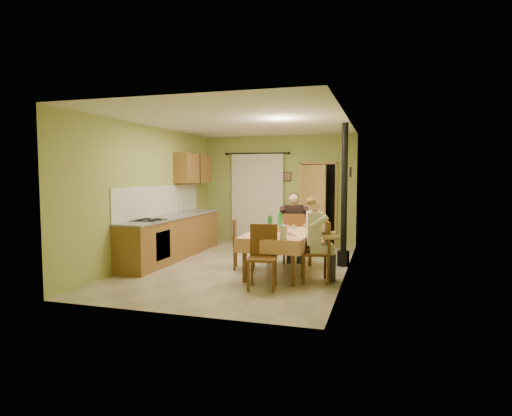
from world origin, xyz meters
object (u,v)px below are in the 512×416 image
(chair_near, at_px, (262,270))
(man_far, at_px, (294,220))
(chair_right, at_px, (316,264))
(man_right, at_px, (315,230))
(dining_table, at_px, (280,253))
(stove_flue, at_px, (344,214))
(chair_far, at_px, (294,248))
(chair_left, at_px, (244,254))

(chair_near, xyz_separation_m, man_far, (0.06, 2.16, 0.59))
(chair_right, distance_m, man_right, 0.59)
(chair_near, xyz_separation_m, chair_right, (0.75, 0.69, 0.00))
(man_right, bearing_deg, chair_near, 118.58)
(dining_table, xyz_separation_m, man_far, (0.03, 1.08, 0.50))
(dining_table, xyz_separation_m, stove_flue, (1.05, 0.99, 0.65))
(chair_near, bearing_deg, dining_table, -100.65)
(chair_right, distance_m, man_far, 1.72)
(chair_far, height_order, man_far, man_far)
(chair_near, distance_m, stove_flue, 2.44)
(man_far, relative_size, man_right, 1.00)
(man_right, xyz_separation_m, stove_flue, (0.35, 1.38, 0.15))
(man_far, bearing_deg, chair_left, -144.46)
(chair_near, height_order, stove_flue, stove_flue)
(dining_table, bearing_deg, chair_far, 88.56)
(stove_flue, bearing_deg, man_far, 174.85)
(chair_right, relative_size, man_right, 0.73)
(dining_table, height_order, chair_left, chair_left)
(chair_left, distance_m, man_far, 1.33)
(chair_far, xyz_separation_m, stove_flue, (1.01, -0.08, 0.73))
(chair_right, height_order, man_far, man_far)
(chair_left, xyz_separation_m, stove_flue, (1.81, 0.79, 0.73))
(chair_left, relative_size, man_right, 0.70)
(chair_right, height_order, man_right, man_right)
(chair_far, distance_m, chair_left, 1.18)
(chair_right, relative_size, stove_flue, 0.36)
(chair_left, distance_m, man_right, 1.68)
(chair_far, relative_size, chair_right, 1.00)
(chair_near, height_order, man_far, man_far)
(dining_table, height_order, chair_right, chair_right)
(man_far, bearing_deg, chair_near, -104.22)
(chair_near, height_order, chair_left, chair_near)
(chair_left, bearing_deg, dining_table, 61.50)
(chair_left, bearing_deg, stove_flue, 99.58)
(chair_near, xyz_separation_m, chair_left, (-0.73, 1.27, -0.00))
(chair_far, height_order, chair_left, chair_far)
(man_right, bearing_deg, dining_table, 46.40)
(chair_far, relative_size, chair_near, 1.01)
(man_right, bearing_deg, man_far, 9.82)
(man_far, xyz_separation_m, stove_flue, (1.02, -0.09, 0.15))
(chair_near, distance_m, man_right, 1.16)
(chair_far, bearing_deg, dining_table, -104.47)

